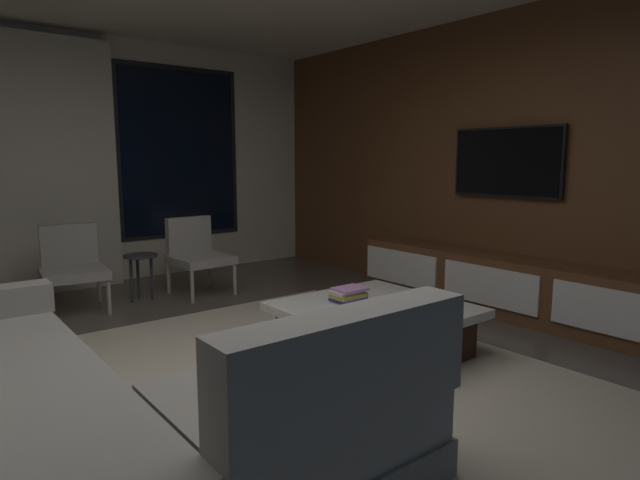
# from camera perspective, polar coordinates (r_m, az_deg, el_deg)

# --- Properties ---
(floor) EXTENTS (9.20, 9.20, 0.00)m
(floor) POSITION_cam_1_polar(r_m,az_deg,el_deg) (3.19, -8.95, -16.94)
(floor) COLOR #564C44
(back_wall_with_window) EXTENTS (6.60, 0.30, 2.70)m
(back_wall_with_window) POSITION_cam_1_polar(r_m,az_deg,el_deg) (6.29, -26.33, 7.45)
(back_wall_with_window) COLOR beige
(back_wall_with_window) RESTS_ON floor
(media_wall) EXTENTS (0.12, 7.80, 2.70)m
(media_wall) POSITION_cam_1_polar(r_m,az_deg,el_deg) (5.12, 22.30, 7.71)
(media_wall) COLOR brown
(media_wall) RESTS_ON floor
(area_rug) EXTENTS (3.20, 3.80, 0.01)m
(area_rug) POSITION_cam_1_polar(r_m,az_deg,el_deg) (3.29, -2.52, -15.98)
(area_rug) COLOR beige
(area_rug) RESTS_ON floor
(sectional_couch) EXTENTS (1.98, 2.50, 0.82)m
(sectional_couch) POSITION_cam_1_polar(r_m,az_deg,el_deg) (2.62, -24.69, -16.63)
(sectional_couch) COLOR gray
(sectional_couch) RESTS_ON floor
(coffee_table) EXTENTS (1.16, 1.16, 0.36)m
(coffee_table) POSITION_cam_1_polar(r_m,az_deg,el_deg) (3.83, 5.81, -9.47)
(coffee_table) COLOR #311A0C
(coffee_table) RESTS_ON floor
(book_stack_on_coffee_table) EXTENTS (0.24, 0.21, 0.11)m
(book_stack_on_coffee_table) POSITION_cam_1_polar(r_m,az_deg,el_deg) (3.85, 3.04, -5.84)
(book_stack_on_coffee_table) COLOR #4A3FC6
(book_stack_on_coffee_table) RESTS_ON coffee_table
(accent_chair_near_window) EXTENTS (0.57, 0.59, 0.78)m
(accent_chair_near_window) POSITION_cam_1_polar(r_m,az_deg,el_deg) (5.64, -13.04, -1.20)
(accent_chair_near_window) COLOR #B2ADA0
(accent_chair_near_window) RESTS_ON floor
(accent_chair_by_curtain) EXTENTS (0.60, 0.62, 0.78)m
(accent_chair_by_curtain) POSITION_cam_1_polar(r_m,az_deg,el_deg) (5.36, -24.93, -2.29)
(accent_chair_by_curtain) COLOR #B2ADA0
(accent_chair_by_curtain) RESTS_ON floor
(side_stool) EXTENTS (0.32, 0.32, 0.46)m
(side_stool) POSITION_cam_1_polar(r_m,az_deg,el_deg) (5.49, -18.61, -2.34)
(side_stool) COLOR #333338
(side_stool) RESTS_ON floor
(media_console) EXTENTS (0.46, 3.10, 0.52)m
(media_console) POSITION_cam_1_polar(r_m,az_deg,el_deg) (5.02, 19.44, -4.78)
(media_console) COLOR brown
(media_console) RESTS_ON floor
(mounted_tv) EXTENTS (0.05, 1.08, 0.63)m
(mounted_tv) POSITION_cam_1_polar(r_m,az_deg,el_deg) (5.16, 19.27, 7.87)
(mounted_tv) COLOR black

